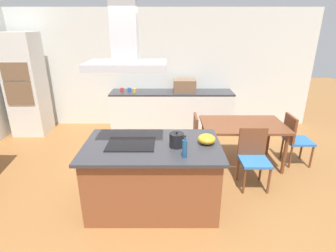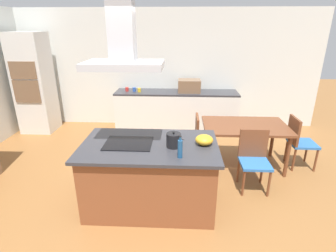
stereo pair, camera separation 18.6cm
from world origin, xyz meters
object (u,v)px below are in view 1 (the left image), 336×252
(cooktop, at_px, (130,144))
(chair_facing_island, at_px, (252,154))
(dining_table, at_px, (241,128))
(chair_at_right_end, at_px, (293,136))
(countertop_microwave, at_px, (183,86))
(coffee_mug_red, at_px, (121,90))
(range_hood, at_px, (124,46))
(coffee_mug_blue, at_px, (128,90))
(olive_oil_bottle, at_px, (184,148))
(mixing_bowl, at_px, (206,139))
(wall_oven_stack, at_px, (25,85))
(chair_at_left_end, at_px, (188,137))
(coffee_mug_yellow, at_px, (133,90))
(tea_kettle, at_px, (176,140))

(cooktop, xyz_separation_m, chair_facing_island, (1.75, 0.51, -0.40))
(dining_table, relative_size, chair_at_right_end, 1.57)
(cooktop, distance_m, countertop_microwave, 3.00)
(chair_at_right_end, bearing_deg, cooktop, -156.31)
(coffee_mug_red, height_order, range_hood, range_hood)
(coffee_mug_blue, xyz_separation_m, dining_table, (2.17, -1.71, -0.28))
(countertop_microwave, distance_m, chair_at_right_end, 2.56)
(olive_oil_bottle, bearing_deg, coffee_mug_red, 111.12)
(mixing_bowl, relative_size, wall_oven_stack, 0.10)
(countertop_microwave, height_order, chair_at_left_end, countertop_microwave)
(coffee_mug_red, distance_m, dining_table, 2.91)
(cooktop, height_order, range_hood, range_hood)
(countertop_microwave, relative_size, wall_oven_stack, 0.23)
(cooktop, distance_m, chair_facing_island, 1.87)
(olive_oil_bottle, xyz_separation_m, coffee_mug_blue, (-1.08, 3.22, -0.07))
(wall_oven_stack, bearing_deg, chair_facing_island, -26.02)
(mixing_bowl, xyz_separation_m, chair_facing_island, (0.79, 0.47, -0.45))
(dining_table, xyz_separation_m, chair_facing_island, (-0.00, -0.67, -0.16))
(cooktop, distance_m, coffee_mug_yellow, 2.83)
(mixing_bowl, bearing_deg, olive_oil_bottle, -128.89)
(cooktop, xyz_separation_m, coffee_mug_blue, (-0.42, 2.88, 0.04))
(chair_at_right_end, height_order, chair_at_left_end, same)
(mixing_bowl, bearing_deg, wall_oven_stack, 143.98)
(coffee_mug_blue, xyz_separation_m, chair_at_left_end, (1.26, -1.71, -0.44))
(range_hood, bearing_deg, dining_table, 33.73)
(countertop_microwave, height_order, coffee_mug_blue, countertop_microwave)
(cooktop, distance_m, tea_kettle, 0.59)
(countertop_microwave, height_order, dining_table, countertop_microwave)
(cooktop, distance_m, olive_oil_bottle, 0.75)
(dining_table, bearing_deg, mixing_bowl, -124.84)
(coffee_mug_yellow, height_order, chair_at_right_end, coffee_mug_yellow)
(coffee_mug_red, bearing_deg, cooktop, -78.51)
(chair_facing_island, bearing_deg, coffee_mug_blue, 132.48)
(range_hood, bearing_deg, chair_facing_island, 16.08)
(olive_oil_bottle, height_order, countertop_microwave, countertop_microwave)
(olive_oil_bottle, bearing_deg, tea_kettle, 105.89)
(olive_oil_bottle, height_order, dining_table, olive_oil_bottle)
(tea_kettle, bearing_deg, cooktop, 174.38)
(mixing_bowl, bearing_deg, chair_facing_island, 30.82)
(chair_at_right_end, bearing_deg, coffee_mug_blue, 151.08)
(tea_kettle, distance_m, range_hood, 1.26)
(coffee_mug_red, bearing_deg, olive_oil_bottle, -68.88)
(mixing_bowl, xyz_separation_m, coffee_mug_yellow, (-1.25, 2.78, -0.02))
(tea_kettle, height_order, range_hood, range_hood)
(cooktop, xyz_separation_m, tea_kettle, (0.58, -0.06, 0.08))
(coffee_mug_red, relative_size, chair_facing_island, 0.10)
(tea_kettle, relative_size, coffee_mug_yellow, 2.57)
(dining_table, xyz_separation_m, chair_at_left_end, (-0.92, -0.00, -0.16))
(cooktop, xyz_separation_m, olive_oil_bottle, (0.66, -0.34, 0.11))
(mixing_bowl, bearing_deg, dining_table, 55.16)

